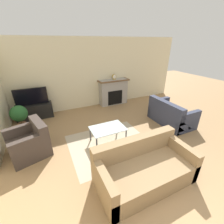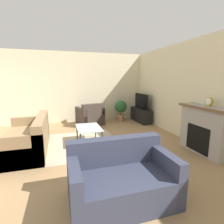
{
  "view_description": "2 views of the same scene",
  "coord_description": "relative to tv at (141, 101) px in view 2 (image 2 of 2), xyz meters",
  "views": [
    {
      "loc": [
        -1.58,
        -0.63,
        2.54
      ],
      "look_at": [
        0.11,
        2.93,
        0.66
      ],
      "focal_mm": 24.0,
      "sensor_mm": 36.0,
      "label": 1
    },
    {
      "loc": [
        4.2,
        1.82,
        1.68
      ],
      "look_at": [
        0.23,
        3.02,
        0.9
      ],
      "focal_mm": 28.0,
      "sensor_mm": 36.0,
      "label": 2
    }
  ],
  "objects": [
    {
      "name": "wall_back",
      "position": [
        2.0,
        0.3,
        0.52
      ],
      "size": [
        8.53,
        0.06,
        2.7
      ],
      "color": "beige",
      "rests_on": "ground_plane"
    },
    {
      "name": "wall_left",
      "position": [
        -0.79,
        -2.31,
        0.52
      ],
      "size": [
        0.06,
        8.16,
        2.7
      ],
      "color": "beige",
      "rests_on": "ground_plane"
    },
    {
      "name": "area_rug",
      "position": [
        1.79,
        -2.52,
        -0.83
      ],
      "size": [
        2.12,
        1.81,
        0.0
      ],
      "color": "#B7A88E",
      "rests_on": "ground_plane"
    },
    {
      "name": "fireplace",
      "position": [
        3.14,
        0.07,
        -0.26
      ],
      "size": [
        1.31,
        0.44,
        1.08
      ],
      "color": "#9E9993",
      "rests_on": "ground_plane"
    },
    {
      "name": "tv_stand",
      "position": [
        0.0,
        0.0,
        -0.56
      ],
      "size": [
        1.19,
        0.37,
        0.54
      ],
      "color": "black",
      "rests_on": "ground_plane"
    },
    {
      "name": "tv",
      "position": [
        0.0,
        0.0,
        0.0
      ],
      "size": [
        1.04,
        0.06,
        0.58
      ],
      "color": "black",
      "rests_on": "tv_stand"
    },
    {
      "name": "couch_sectional",
      "position": [
        1.91,
        -3.84,
        -0.54
      ],
      "size": [
        1.87,
        0.93,
        0.82
      ],
      "color": "#8C704C",
      "rests_on": "ground_plane"
    },
    {
      "name": "couch_loveseat",
      "position": [
        4.12,
        -2.31,
        -0.53
      ],
      "size": [
        0.86,
        1.43,
        0.82
      ],
      "rotation": [
        0.0,
        0.0,
        1.57
      ],
      "color": "#33384C",
      "rests_on": "ground_plane"
    },
    {
      "name": "armchair_by_window",
      "position": [
        -0.11,
        -2.01,
        -0.53
      ],
      "size": [
        1.02,
        1.03,
        0.82
      ],
      "rotation": [
        0.0,
        0.0,
        -1.3
      ],
      "color": "#3D332D",
      "rests_on": "ground_plane"
    },
    {
      "name": "coffee_table",
      "position": [
        1.79,
        -2.38,
        -0.44
      ],
      "size": [
        0.92,
        0.61,
        0.44
      ],
      "color": "#333338",
      "rests_on": "ground_plane"
    },
    {
      "name": "potted_plant",
      "position": [
        -0.37,
        -0.72,
        -0.3
      ],
      "size": [
        0.48,
        0.48,
        0.83
      ],
      "color": "#AD704C",
      "rests_on": "ground_plane"
    },
    {
      "name": "mantel_clock",
      "position": [
        3.18,
        0.07,
        0.36
      ],
      "size": [
        0.18,
        0.07,
        0.21
      ],
      "color": "#B79338",
      "rests_on": "fireplace"
    }
  ]
}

